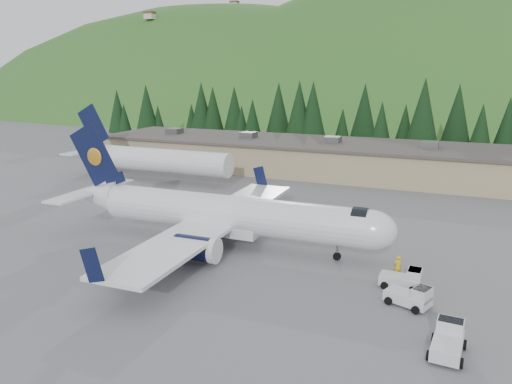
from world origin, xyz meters
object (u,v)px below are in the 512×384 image
Objects in this scene: baggage_tug_c at (448,340)px; terminal_building at (303,156)px; baggage_tug_b at (412,297)px; airliner at (222,214)px; second_airliner at (148,159)px; ramp_worker at (398,267)px; baggage_tug_a at (404,279)px.

terminal_building is at bearing 30.35° from baggage_tug_c.
baggage_tug_b is 49.97m from terminal_building.
baggage_tug_c is (21.13, -11.91, -2.25)m from airliner.
baggage_tug_c is 0.05× the size of terminal_building.
airliner is 32.51m from second_airliner.
ramp_worker reaches higher than baggage_tug_b.
airliner is 9.81× the size of baggage_tug_b.
airliner is at bearing -42.63° from second_airliner.
baggage_tug_a is 9.14m from baggage_tug_c.
ramp_worker is (16.82, -1.58, -2.10)m from airliner.
baggage_tug_a is at bearing 77.44° from ramp_worker.
terminal_building is at bearing 94.83° from airliner.
airliner is 10.82× the size of baggage_tug_a.
ramp_worker is (-4.31, 10.33, 0.15)m from baggage_tug_c.
second_airliner is 7.87× the size of baggage_tug_b.
terminal_building is (-22.47, 44.60, 1.87)m from baggage_tug_b.
terminal_building is at bearing -96.32° from ramp_worker.
terminal_building reaches higher than baggage_tug_b.
baggage_tug_a is at bearing -12.40° from airliner.
terminal_building is (-4.01, 38.02, -0.42)m from airliner.
second_airliner is 51.19m from baggage_tug_b.
baggage_tug_a is 1.68× the size of ramp_worker.
airliner reaches higher than baggage_tug_a.
baggage_tug_c reaches higher than baggage_tug_a.
ramp_worker reaches higher than baggage_tug_c.
terminal_building reaches higher than ramp_worker.
ramp_worker is (20.83, -39.60, -1.68)m from terminal_building.
second_airliner reaches higher than baggage_tug_b.
baggage_tug_b is 5.26m from ramp_worker.
airliner reaches higher than ramp_worker.
baggage_tug_b is 0.05× the size of terminal_building.
baggage_tug_b is (0.89, -3.09, 0.00)m from baggage_tug_a.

